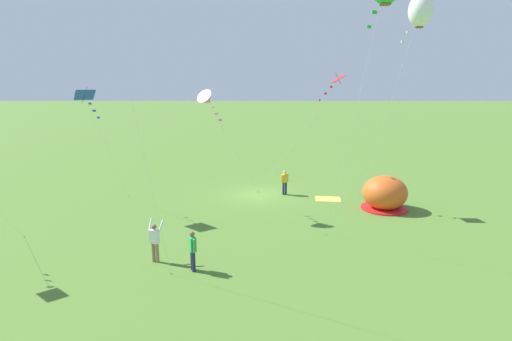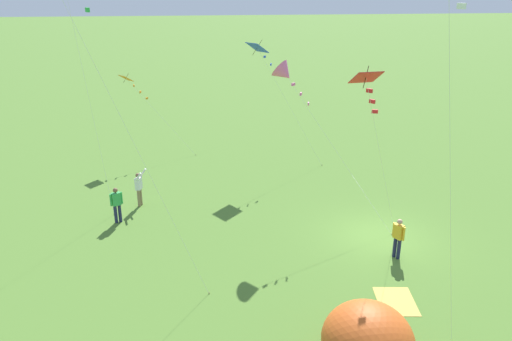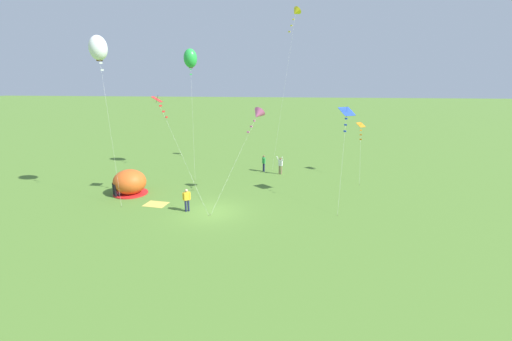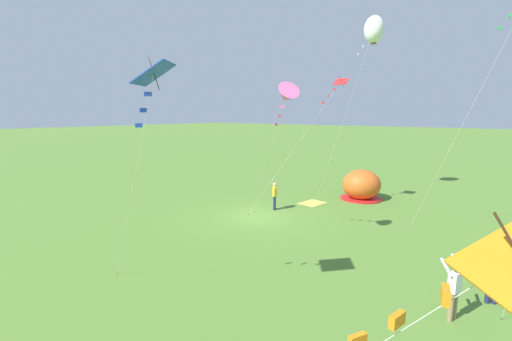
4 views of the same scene
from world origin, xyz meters
The scene contains 10 objects.
ground_plane centered at (0.00, 0.00, 0.00)m, with size 300.00×300.00×0.00m, color #517A2D.
popup_tent centered at (-7.78, 3.18, 1.00)m, with size 2.81×2.81×2.10m.
picnic_blanket centered at (-4.69, 1.03, 0.01)m, with size 1.70×1.30×0.01m, color gold.
person_center_field centered at (4.51, 10.67, 1.00)m, with size 0.71×0.60×1.89m.
person_far_back centered at (2.75, 11.51, 0.96)m, with size 0.38×0.54×1.72m.
person_strolling centered at (-1.84, -0.09, 0.96)m, with size 0.53×0.40×1.72m.
kite_blue centered at (9.72, 4.02, 6.79)m, with size 1.43×4.57×7.43m.
kite_red centered at (-4.47, 2.59, 7.56)m, with size 5.03×3.98×8.20m.
kite_white centered at (-9.10, 3.00, 11.64)m, with size 2.73×3.50×12.56m.
kite_pink centered at (2.94, 3.79, 6.71)m, with size 3.62×5.18×7.29m.
Camera 1 is at (0.10, 26.84, 7.63)m, focal length 28.00 mm.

